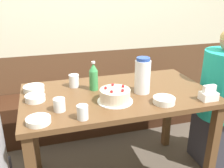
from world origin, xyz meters
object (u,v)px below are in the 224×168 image
at_px(water_pitcher, 143,76).
at_px(bowl_rice_small, 35,98).
at_px(soju_bottle, 94,77).
at_px(glass_shot_small, 83,112).
at_px(glass_tumbler_short, 74,81).
at_px(napkin_holder, 209,95).
at_px(person_pale_blue_shirt, 221,100).
at_px(bowl_sauce_shallow, 34,89).
at_px(glass_water_tall, 59,105).
at_px(bowl_side_dish, 38,120).
at_px(birthday_cake, 115,96).
at_px(bench_seat, 94,111).
at_px(bowl_soup_white, 164,100).

xyz_separation_m(water_pitcher, bowl_rice_small, (-0.74, 0.07, -0.11)).
xyz_separation_m(soju_bottle, glass_shot_small, (-0.16, -0.41, -0.06)).
bearing_deg(glass_shot_small, glass_tumbler_short, 86.89).
xyz_separation_m(napkin_holder, person_pale_blue_shirt, (0.38, 0.30, -0.23)).
relative_size(water_pitcher, bowl_sauce_shallow, 1.74).
relative_size(water_pitcher, glass_water_tall, 3.22).
distance_m(bowl_side_dish, person_pale_blue_shirt, 1.52).
bearing_deg(bowl_sauce_shallow, napkin_holder, -23.15).
bearing_deg(person_pale_blue_shirt, birthday_cake, 8.23).
distance_m(water_pitcher, glass_shot_small, 0.55).
xyz_separation_m(bowl_sauce_shallow, glass_shot_small, (0.27, -0.50, 0.02)).
height_order(bowl_side_dish, glass_water_tall, glass_water_tall).
bearing_deg(soju_bottle, bowl_sauce_shallow, 168.63).
height_order(bench_seat, water_pitcher, water_pitcher).
xyz_separation_m(bowl_rice_small, person_pale_blue_shirt, (1.50, -0.02, -0.21)).
xyz_separation_m(soju_bottle, person_pale_blue_shirt, (1.08, -0.10, -0.29)).
distance_m(bowl_soup_white, bowl_rice_small, 0.85).
bearing_deg(glass_tumbler_short, person_pale_blue_shirt, -9.43).
xyz_separation_m(bowl_rice_small, bowl_side_dish, (0.01, -0.31, -0.00)).
xyz_separation_m(bowl_soup_white, person_pale_blue_shirt, (0.69, 0.26, -0.21)).
relative_size(soju_bottle, glass_shot_small, 2.55).
distance_m(water_pitcher, bowl_side_dish, 0.77).
xyz_separation_m(soju_bottle, bowl_soup_white, (0.39, -0.36, -0.08)).
bearing_deg(glass_water_tall, water_pitcher, 11.79).
bearing_deg(bowl_soup_white, bowl_sauce_shallow, 151.39).
relative_size(bowl_soup_white, glass_tumbler_short, 1.52).
bearing_deg(glass_water_tall, soju_bottle, 44.54).
bearing_deg(bowl_soup_white, person_pale_blue_shirt, 20.48).
bearing_deg(bowl_side_dish, person_pale_blue_shirt, 11.04).
bearing_deg(bowl_rice_small, glass_water_tall, -53.59).
bearing_deg(napkin_holder, bowl_rice_small, 164.20).
height_order(napkin_holder, bowl_sauce_shallow, napkin_holder).
bearing_deg(bowl_soup_white, soju_bottle, 137.31).
bearing_deg(glass_shot_small, soju_bottle, 69.02).
height_order(glass_tumbler_short, glass_shot_small, glass_tumbler_short).
distance_m(napkin_holder, glass_tumbler_short, 0.96).
bearing_deg(glass_shot_small, glass_water_tall, 129.71).
bearing_deg(glass_water_tall, bowl_soup_white, -7.42).
distance_m(soju_bottle, glass_water_tall, 0.39).
bearing_deg(bench_seat, person_pale_blue_shirt, -41.64).
relative_size(birthday_cake, bowl_sauce_shallow, 1.60).
distance_m(birthday_cake, soju_bottle, 0.26).
distance_m(glass_water_tall, person_pale_blue_shirt, 1.38).
xyz_separation_m(glass_water_tall, glass_shot_small, (0.12, -0.14, 0.00)).
distance_m(water_pitcher, person_pale_blue_shirt, 0.82).
bearing_deg(bowl_rice_small, napkin_holder, -15.80).
xyz_separation_m(bowl_soup_white, bowl_rice_small, (-0.80, 0.28, 0.00)).
relative_size(bowl_soup_white, bowl_rice_small, 1.09).
distance_m(birthday_cake, bowl_sauce_shallow, 0.61).
height_order(birthday_cake, bowl_side_dish, birthday_cake).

